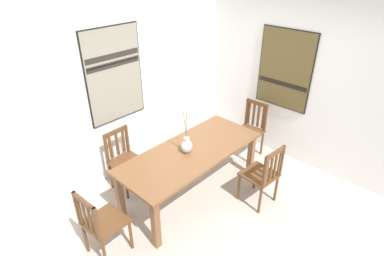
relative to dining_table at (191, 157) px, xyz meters
The scene contains 11 objects.
ground_plane 0.90m from the dining_table, 88.33° to the right, with size 6.40×6.40×0.03m, color #B2A89E.
wall_back 1.43m from the dining_table, 89.15° to the left, with size 6.40×0.12×2.70m, color white.
wall_side 2.11m from the dining_table, 18.47° to the right, with size 0.12×6.40×2.70m, color white.
dining_table is the anchor object (origin of this frame).
centerpiece_vase 0.22m from the dining_table, 164.58° to the left, with size 0.21×0.14×0.66m.
chair_0 0.98m from the dining_table, 57.35° to the right, with size 0.45×0.45×0.91m.
chair_1 1.43m from the dining_table, ahead, with size 0.43×0.43×0.94m.
chair_2 1.43m from the dining_table, behind, with size 0.44×0.44×0.90m.
chair_3 0.98m from the dining_table, 123.02° to the left, with size 0.44×0.44×0.90m.
painting_on_back_wall 1.53m from the dining_table, 104.35° to the left, with size 0.88×0.05×1.31m.
painting_on_side_wall 2.01m from the dining_table, ahead, with size 0.05×0.88×1.23m.
Camera 1 is at (-2.50, -1.75, 3.03)m, focal length 28.94 mm.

